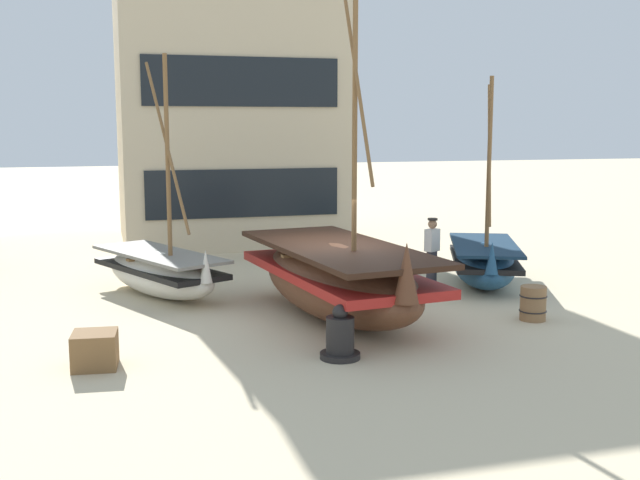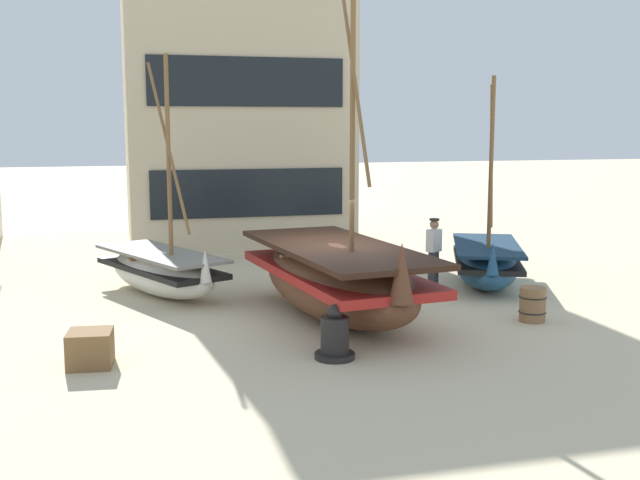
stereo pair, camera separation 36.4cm
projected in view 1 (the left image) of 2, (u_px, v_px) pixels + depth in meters
ground_plane at (333, 312)px, 16.24m from camera, size 120.00×120.00×0.00m
fishing_boat_near_left at (484, 262)px, 18.92m from camera, size 2.85×4.05×5.05m
fishing_boat_centre_large at (339, 278)px, 15.68m from camera, size 3.00×5.99×7.23m
fishing_boat_far_right at (160, 271)px, 17.76m from camera, size 2.97×4.29×5.46m
fisherman_by_hull at (432, 253)px, 18.69m from camera, size 0.42×0.37×1.68m
capstan_winch at (340, 338)px, 13.00m from camera, size 0.69×0.69×0.94m
wooden_barrel at (533, 303)px, 15.54m from camera, size 0.56×0.56×0.70m
cargo_crate at (95, 350)px, 12.52m from camera, size 0.78×0.78×0.59m
harbor_building_main at (226, 86)px, 25.81m from camera, size 7.37×6.15×10.35m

